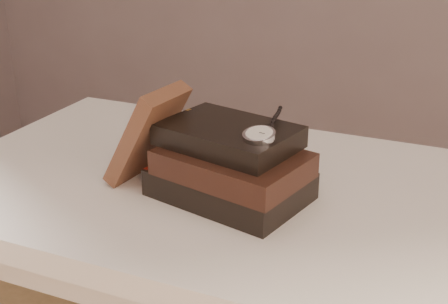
% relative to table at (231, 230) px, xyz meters
% --- Properties ---
extents(table, '(1.00, 0.60, 0.75)m').
position_rel_table_xyz_m(table, '(0.00, 0.00, 0.00)').
color(table, white).
rests_on(table, ground).
extents(book_stack, '(0.26, 0.21, 0.12)m').
position_rel_table_xyz_m(book_stack, '(0.02, -0.05, 0.15)').
color(book_stack, black).
rests_on(book_stack, table).
extents(journal, '(0.12, 0.12, 0.17)m').
position_rel_table_xyz_m(journal, '(-0.13, -0.05, 0.18)').
color(journal, '#48281B').
rests_on(journal, table).
extents(pocket_watch, '(0.06, 0.15, 0.02)m').
position_rel_table_xyz_m(pocket_watch, '(0.08, -0.07, 0.22)').
color(pocket_watch, silver).
rests_on(pocket_watch, book_stack).
extents(eyeglasses, '(0.12, 0.13, 0.05)m').
position_rel_table_xyz_m(eyeglasses, '(-0.04, 0.05, 0.16)').
color(eyeglasses, silver).
rests_on(eyeglasses, book_stack).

